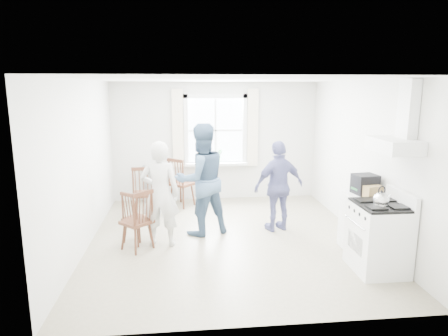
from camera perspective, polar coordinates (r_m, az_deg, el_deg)
room_shell at (r=6.40m, az=0.62°, el=0.81°), size 4.62×5.12×2.64m
window_assembly at (r=8.78m, az=-1.21°, el=4.81°), size 1.88×0.24×1.70m
range_hood at (r=5.66m, az=23.70°, el=4.59°), size 0.45×0.76×0.94m
shelf_unit at (r=8.85m, az=-10.19°, el=-2.32°), size 0.40×0.30×0.80m
gas_stove at (r=5.91m, az=21.20°, el=-9.14°), size 0.68×0.76×1.12m
kettle at (r=5.58m, az=21.52°, el=-4.28°), size 0.20×0.20×0.29m
low_cabinet at (r=6.54m, az=18.95°, el=-7.30°), size 0.50×0.55×0.90m
stereo_stack at (r=6.39m, az=19.50°, el=-2.18°), size 0.37×0.34×0.30m
cardboard_box at (r=6.26m, az=20.38°, el=-3.11°), size 0.31×0.25×0.17m
windsor_chair_a at (r=7.65m, az=-11.35°, el=-2.70°), size 0.46×0.45×1.05m
windsor_chair_b at (r=6.54m, az=-12.96°, el=-6.21°), size 0.51×0.51×0.87m
windsor_chair_c at (r=6.24m, az=-11.81°, el=-6.46°), size 0.57×0.57×0.97m
person_left at (r=6.34m, az=-9.10°, el=-3.68°), size 0.70×0.70×1.68m
person_mid at (r=6.75m, az=-3.27°, el=-1.66°), size 1.20×1.20×1.90m
person_right at (r=7.00m, az=7.84°, el=-2.60°), size 1.16×1.16×1.59m
potted_plant at (r=8.77m, az=-0.76°, el=1.76°), size 0.19×0.19×0.31m
windsor_chair_d at (r=8.36m, az=-6.58°, el=-1.32°), size 0.61×0.61×1.05m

